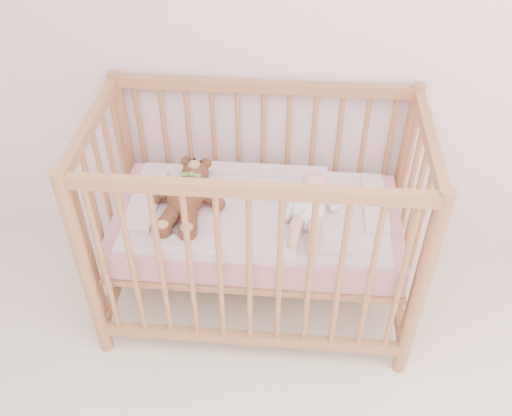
# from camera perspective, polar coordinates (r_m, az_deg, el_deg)

# --- Properties ---
(crib) EXTENTS (1.36, 0.76, 1.00)m
(crib) POSITION_cam_1_polar(r_m,az_deg,el_deg) (2.47, 0.10, -1.34)
(crib) COLOR #AC7249
(crib) RESTS_ON floor
(mattress) EXTENTS (1.22, 0.62, 0.13)m
(mattress) POSITION_cam_1_polar(r_m,az_deg,el_deg) (2.48, 0.10, -1.60)
(mattress) COLOR pink
(mattress) RESTS_ON crib
(blanket) EXTENTS (1.10, 0.58, 0.06)m
(blanket) POSITION_cam_1_polar(r_m,az_deg,el_deg) (2.43, 0.10, -0.30)
(blanket) COLOR #CE8EA6
(blanket) RESTS_ON mattress
(baby) EXTENTS (0.28, 0.50, 0.12)m
(baby) POSITION_cam_1_polar(r_m,az_deg,el_deg) (2.36, 5.44, 0.46)
(baby) COLOR white
(baby) RESTS_ON blanket
(teddy_bear) EXTENTS (0.38, 0.51, 0.14)m
(teddy_bear) POSITION_cam_1_polar(r_m,az_deg,el_deg) (2.40, -7.02, 1.31)
(teddy_bear) COLOR brown
(teddy_bear) RESTS_ON blanket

